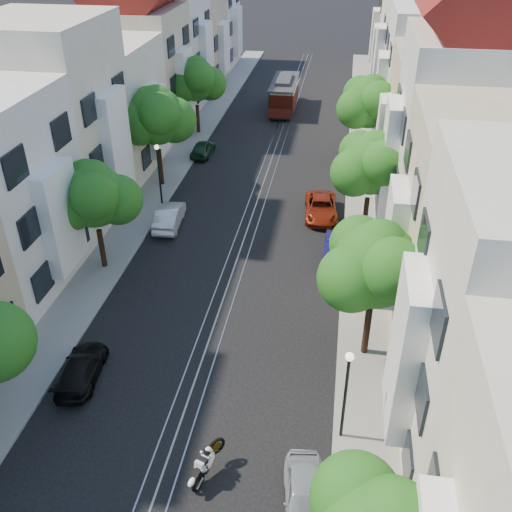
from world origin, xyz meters
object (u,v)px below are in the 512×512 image
at_px(lamp_west, 158,166).
at_px(parked_car_e_far, 321,208).
at_px(cable_car, 284,93).
at_px(parked_car_w_far, 203,148).
at_px(tree_e_d, 370,104).
at_px(tree_w_c, 157,117).
at_px(tree_w_b, 94,197).
at_px(parked_car_e_mid, 336,251).
at_px(tree_e_b, 377,267).
at_px(tree_w_d, 196,81).
at_px(parked_car_e_near, 305,497).
at_px(lamp_east, 347,383).
at_px(sportbike_rider, 206,463).
at_px(parked_car_w_mid, 169,216).
at_px(tree_e_c, 372,166).
at_px(parked_car_w_near, 81,368).

height_order(lamp_west, parked_car_e_far, lamp_west).
bearing_deg(cable_car, parked_car_w_far, -112.36).
relative_size(tree_e_d, tree_w_c, 0.97).
relative_size(tree_w_c, parked_car_w_far, 2.02).
bearing_deg(tree_w_b, parked_car_e_mid, 12.05).
relative_size(tree_e_b, tree_w_b, 1.07).
xyz_separation_m(tree_w_b, tree_w_d, (0.00, 22.00, 0.20)).
distance_m(tree_w_c, parked_car_e_near, 27.51).
xyz_separation_m(tree_e_d, parked_car_e_mid, (-1.66, -14.28, -4.22)).
relative_size(tree_e_b, tree_w_d, 1.03).
distance_m(tree_w_c, lamp_east, 25.01).
bearing_deg(sportbike_rider, cable_car, 112.90).
bearing_deg(parked_car_e_mid, lamp_west, 157.59).
xyz_separation_m(tree_e_d, sportbike_rider, (-5.66, -29.49, -4.13)).
distance_m(parked_car_e_mid, parked_car_w_far, 18.18).
xyz_separation_m(tree_e_b, parked_car_e_near, (-2.10, -8.20, -4.13)).
bearing_deg(sportbike_rider, parked_car_w_mid, 130.25).
bearing_deg(parked_car_e_mid, lamp_east, -85.23).
bearing_deg(parked_car_e_far, tree_e_b, -82.38).
height_order(tree_e_c, tree_e_d, tree_e_d).
distance_m(tree_e_c, parked_car_w_near, 19.29).
distance_m(tree_w_b, parked_car_e_far, 14.60).
xyz_separation_m(tree_e_c, parked_car_w_far, (-12.86, 11.04, -4.00)).
height_order(lamp_east, cable_car, lamp_east).
height_order(lamp_east, lamp_west, same).
bearing_deg(tree_w_b, tree_e_c, 22.62).
bearing_deg(parked_car_w_far, tree_w_b, 87.08).
bearing_deg(sportbike_rider, tree_e_b, 72.97).
relative_size(tree_w_b, parked_car_e_near, 1.77).
height_order(lamp_east, parked_car_e_near, lamp_east).
distance_m(tree_w_d, lamp_east, 34.73).
relative_size(tree_w_d, parked_car_w_far, 1.86).
xyz_separation_m(tree_e_d, parked_car_e_near, (-2.10, -30.20, -4.26)).
xyz_separation_m(tree_e_b, cable_car, (-7.76, 34.68, -3.03)).
bearing_deg(lamp_east, tree_w_d, 112.80).
bearing_deg(lamp_east, parked_car_w_far, 113.77).
relative_size(cable_car, parked_car_e_mid, 1.90).
bearing_deg(tree_e_d, sportbike_rider, -100.87).
bearing_deg(tree_e_c, lamp_west, 171.51).
bearing_deg(tree_w_c, parked_car_w_far, 75.70).
distance_m(tree_e_c, tree_w_c, 15.25).
bearing_deg(tree_e_d, parked_car_w_near, -115.38).
bearing_deg(parked_car_w_far, cable_car, -109.73).
relative_size(lamp_east, parked_car_w_far, 1.19).
bearing_deg(tree_e_b, parked_car_w_mid, 139.86).
height_order(tree_e_b, parked_car_e_far, tree_e_b).
relative_size(tree_w_c, parked_car_e_near, 2.00).
distance_m(tree_e_b, parked_car_w_far, 25.85).
xyz_separation_m(parked_car_e_far, parked_car_w_mid, (-9.38, -2.76, 0.04)).
height_order(tree_e_b, parked_car_w_mid, tree_e_b).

